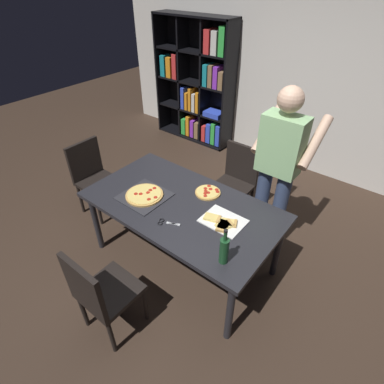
{
  "coord_description": "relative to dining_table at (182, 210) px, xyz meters",
  "views": [
    {
      "loc": [
        1.43,
        -1.66,
        2.51
      ],
      "look_at": [
        0.0,
        0.15,
        0.8
      ],
      "focal_mm": 28.64,
      "sensor_mm": 36.0,
      "label": 1
    }
  ],
  "objects": [
    {
      "name": "wine_bottle",
      "position": [
        0.67,
        -0.33,
        0.19
      ],
      "size": [
        0.07,
        0.07,
        0.32
      ],
      "color": "#194723",
      "rests_on": "dining_table"
    },
    {
      "name": "back_wall",
      "position": [
        0.0,
        2.6,
        0.72
      ],
      "size": [
        6.4,
        0.1,
        2.8
      ],
      "primitive_type": "cube",
      "color": "silver",
      "rests_on": "ground_plane"
    },
    {
      "name": "chair_left_end",
      "position": [
        -1.39,
        0.0,
        -0.17
      ],
      "size": [
        0.42,
        0.42,
        0.9
      ],
      "color": "black",
      "rests_on": "ground_plane"
    },
    {
      "name": "kitchen_scissors",
      "position": [
        0.05,
        -0.28,
        0.07
      ],
      "size": [
        0.2,
        0.13,
        0.01
      ],
      "color": "silver",
      "rests_on": "dining_table"
    },
    {
      "name": "chair_far_side",
      "position": [
        0.0,
        0.99,
        -0.17
      ],
      "size": [
        0.42,
        0.42,
        0.9
      ],
      "color": "black",
      "rests_on": "ground_plane"
    },
    {
      "name": "pizza_slices_on_towel",
      "position": [
        0.44,
        0.02,
        0.08
      ],
      "size": [
        0.36,
        0.29,
        0.03
      ],
      "color": "white",
      "rests_on": "dining_table"
    },
    {
      "name": "person_serving_pizza",
      "position": [
        0.55,
        0.77,
        0.31
      ],
      "size": [
        0.55,
        0.54,
        1.75
      ],
      "color": "#38476B",
      "rests_on": "ground_plane"
    },
    {
      "name": "bookshelf",
      "position": [
        -1.64,
        2.38,
        0.23
      ],
      "size": [
        1.4,
        0.35,
        1.95
      ],
      "color": "black",
      "rests_on": "ground_plane"
    },
    {
      "name": "ground_plane",
      "position": [
        0.0,
        0.0,
        -0.68
      ],
      "size": [
        12.0,
        12.0,
        0.0
      ],
      "primitive_type": "plane",
      "color": "#38281E"
    },
    {
      "name": "dining_table",
      "position": [
        0.0,
        0.0,
        0.0
      ],
      "size": [
        1.81,
        1.0,
        0.75
      ],
      "color": "#232328",
      "rests_on": "ground_plane"
    },
    {
      "name": "second_pizza_plain",
      "position": [
        0.09,
        0.28,
        0.08
      ],
      "size": [
        0.24,
        0.24,
        0.03
      ],
      "color": "tan",
      "rests_on": "dining_table"
    },
    {
      "name": "chair_near_camera",
      "position": [
        -0.0,
        -0.99,
        -0.17
      ],
      "size": [
        0.42,
        0.42,
        0.9
      ],
      "color": "black",
      "rests_on": "ground_plane"
    },
    {
      "name": "pepperoni_pizza_on_tray",
      "position": [
        -0.35,
        -0.13,
        0.08
      ],
      "size": [
        0.41,
        0.41,
        0.04
      ],
      "color": "#2D2D33",
      "rests_on": "dining_table"
    }
  ]
}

